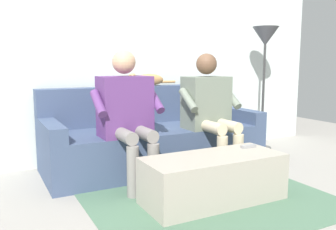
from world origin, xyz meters
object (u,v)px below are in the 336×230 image
(coffee_table, at_px, (214,179))
(floor_lamp, at_px, (265,45))
(couch, at_px, (153,139))
(person_left_seated, at_px, (209,106))
(remote_gray, at_px, (248,146))
(person_right_seated, at_px, (127,110))
(cat_on_backrest, at_px, (146,80))

(coffee_table, relative_size, floor_lamp, 0.73)
(couch, height_order, floor_lamp, floor_lamp)
(person_left_seated, relative_size, floor_lamp, 0.77)
(person_left_seated, bearing_deg, remote_gray, 87.54)
(remote_gray, bearing_deg, coffee_table, 13.39)
(couch, distance_m, person_right_seated, 0.69)
(coffee_table, xyz_separation_m, cat_on_backrest, (-0.05, -1.39, 0.70))
(coffee_table, relative_size, remote_gray, 8.24)
(person_left_seated, distance_m, remote_gray, 0.69)
(coffee_table, bearing_deg, person_right_seated, -58.99)
(remote_gray, height_order, floor_lamp, floor_lamp)
(person_left_seated, bearing_deg, cat_on_backrest, -61.16)
(coffee_table, height_order, person_left_seated, person_left_seated)
(person_left_seated, bearing_deg, person_right_seated, -0.29)
(coffee_table, height_order, floor_lamp, floor_lamp)
(person_left_seated, distance_m, person_right_seated, 0.86)
(coffee_table, distance_m, cat_on_backrest, 1.56)
(person_right_seated, bearing_deg, coffee_table, 121.01)
(person_left_seated, height_order, floor_lamp, floor_lamp)
(person_right_seated, distance_m, remote_gray, 1.08)
(person_right_seated, height_order, cat_on_backrest, person_right_seated)
(coffee_table, height_order, remote_gray, remote_gray)
(person_left_seated, bearing_deg, floor_lamp, -157.63)
(couch, bearing_deg, cat_on_backrest, -100.70)
(person_left_seated, xyz_separation_m, remote_gray, (0.03, 0.63, -0.27))
(cat_on_backrest, bearing_deg, couch, 79.30)
(person_left_seated, distance_m, floor_lamp, 1.35)
(cat_on_backrest, relative_size, remote_gray, 4.30)
(coffee_table, distance_m, person_left_seated, 0.95)
(person_right_seated, distance_m, cat_on_backrest, 0.86)
(remote_gray, bearing_deg, couch, -66.54)
(floor_lamp, bearing_deg, cat_on_backrest, -8.77)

